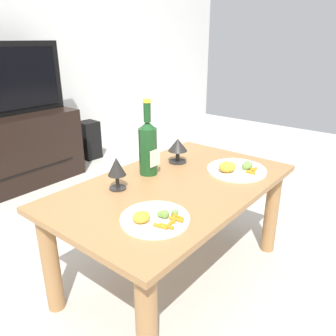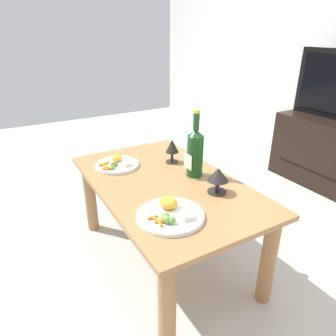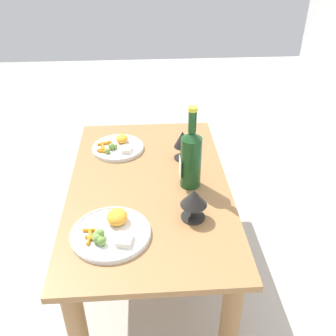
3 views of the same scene
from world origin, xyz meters
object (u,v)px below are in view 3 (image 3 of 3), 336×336
at_px(goblet_right, 194,199).
at_px(dinner_plate_right, 111,231).
at_px(dining_table, 150,202).
at_px(goblet_left, 182,141).
at_px(dinner_plate_left, 118,147).
at_px(wine_bottle, 191,156).

xyz_separation_m(goblet_right, dinner_plate_right, (0.07, -0.29, -0.07)).
bearing_deg(dining_table, goblet_left, 141.11).
xyz_separation_m(goblet_right, dinner_plate_left, (-0.52, -0.30, -0.07)).
distance_m(wine_bottle, dinner_plate_left, 0.45).
bearing_deg(dinner_plate_right, goblet_left, 148.73).
xyz_separation_m(dining_table, goblet_left, (-0.19, 0.16, 0.19)).
height_order(goblet_left, dinner_plate_right, goblet_left).
relative_size(goblet_right, dinner_plate_right, 0.45).
height_order(dining_table, dinner_plate_right, dinner_plate_right).
bearing_deg(dinner_plate_right, goblet_right, 103.49).
relative_size(dining_table, goblet_right, 8.80).
bearing_deg(goblet_left, goblet_right, 0.00).
bearing_deg(wine_bottle, goblet_left, -176.46).
distance_m(wine_bottle, goblet_left, 0.21).
xyz_separation_m(wine_bottle, goblet_left, (-0.21, -0.01, -0.04)).
height_order(wine_bottle, goblet_left, wine_bottle).
xyz_separation_m(wine_bottle, dinner_plate_right, (0.28, -0.31, -0.12)).
bearing_deg(goblet_right, dinner_plate_left, -150.24).
xyz_separation_m(goblet_left, goblet_right, (0.41, 0.00, -0.01)).
relative_size(dining_table, goblet_left, 7.93).
xyz_separation_m(goblet_left, dinner_plate_left, (-0.10, -0.30, -0.08)).
distance_m(goblet_left, dinner_plate_left, 0.32).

